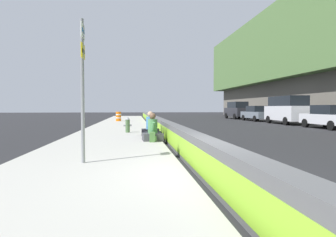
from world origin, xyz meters
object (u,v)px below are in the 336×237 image
(fire_hydrant, at_px, (128,124))
(seated_person_rear, at_px, (150,128))
(construction_barrel, at_px, (118,116))
(parked_car_third, at_px, (329,117))
(seated_person_middle, at_px, (152,131))
(backpack, at_px, (153,137))
(route_sign_post, at_px, (83,81))
(parked_car_fourth, at_px, (287,109))
(parked_car_far, at_px, (237,110))
(seated_person_foreground, at_px, (153,132))
(parked_car_midline, at_px, (256,113))

(fire_hydrant, bearing_deg, seated_person_rear, -148.58)
(fire_hydrant, relative_size, seated_person_rear, 0.73)
(construction_barrel, bearing_deg, parked_car_third, -123.57)
(seated_person_middle, height_order, backpack, seated_person_middle)
(fire_hydrant, xyz_separation_m, backpack, (-4.43, -1.10, -0.25))
(route_sign_post, distance_m, parked_car_fourth, 22.63)
(parked_car_far, bearing_deg, parked_car_fourth, -179.04)
(fire_hydrant, distance_m, backpack, 4.57)
(seated_person_foreground, distance_m, parked_car_midline, 22.35)
(construction_barrel, bearing_deg, parked_car_fourth, -106.92)
(parked_car_far, bearing_deg, seated_person_rear, 149.54)
(fire_hydrant, relative_size, construction_barrel, 0.93)
(seated_person_middle, relative_size, parked_car_midline, 0.23)
(seated_person_foreground, bearing_deg, parked_car_far, -28.28)
(route_sign_post, height_order, parked_car_third, route_sign_post)
(backpack, height_order, parked_car_fourth, parked_car_fourth)
(fire_hydrant, height_order, seated_person_foreground, seated_person_foreground)
(route_sign_post, xyz_separation_m, seated_person_middle, (5.48, -2.11, -1.74))
(seated_person_middle, distance_m, backpack, 1.47)
(route_sign_post, height_order, seated_person_rear, route_sign_post)
(backpack, distance_m, construction_barrel, 17.59)
(parked_car_far, bearing_deg, seated_person_foreground, 151.72)
(parked_car_midline, bearing_deg, seated_person_rear, 141.24)
(seated_person_middle, relative_size, parked_car_third, 0.24)
(seated_person_middle, distance_m, parked_car_far, 26.43)
(route_sign_post, relative_size, construction_barrel, 3.79)
(route_sign_post, xyz_separation_m, parked_car_third, (11.17, -15.20, -1.35))
(construction_barrel, distance_m, parked_car_far, 16.87)
(route_sign_post, distance_m, seated_person_rear, 7.08)
(parked_car_third, height_order, parked_car_far, parked_car_far)
(seated_person_rear, distance_m, parked_car_fourth, 16.63)
(backpack, distance_m, parked_car_fourth, 18.35)
(route_sign_post, height_order, parked_car_midline, route_sign_post)
(route_sign_post, bearing_deg, parked_car_third, -53.68)
(seated_person_middle, relative_size, parked_car_far, 0.22)
(backpack, height_order, parked_car_midline, parked_car_midline)
(backpack, relative_size, parked_car_midline, 0.09)
(seated_person_middle, relative_size, parked_car_fourth, 0.21)
(seated_person_foreground, bearing_deg, backpack, 175.32)
(seated_person_rear, bearing_deg, backpack, 178.64)
(seated_person_middle, bearing_deg, construction_barrel, 8.56)
(parked_car_midline, distance_m, parked_car_far, 5.88)
(seated_person_middle, distance_m, parked_car_third, 14.28)
(route_sign_post, bearing_deg, parked_car_far, -27.73)
(seated_person_foreground, distance_m, construction_barrel, 17.15)
(route_sign_post, relative_size, backpack, 9.00)
(parked_car_third, relative_size, parked_car_fourth, 0.88)
(seated_person_rear, bearing_deg, fire_hydrant, 31.42)
(seated_person_rear, height_order, backpack, seated_person_rear)
(seated_person_foreground, height_order, seated_person_rear, seated_person_rear)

